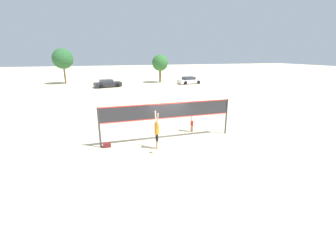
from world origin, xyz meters
TOP-DOWN VIEW (x-y plane):
  - ground_plane at (0.00, 0.00)m, footprint 200.00×200.00m
  - volleyball_net at (0.00, 0.00)m, footprint 8.68×0.11m
  - player_spiker at (-1.05, -1.18)m, footprint 0.28×0.72m
  - player_blocker at (2.13, 1.04)m, footprint 0.28×0.70m
  - volleyball at (-1.46, -1.67)m, footprint 0.22×0.22m
  - gear_bag at (-3.93, -0.03)m, footprint 0.48×0.35m
  - parked_car_near at (-2.71, 26.28)m, footprint 4.71×2.77m
  - parked_car_mid at (12.33, 26.45)m, footprint 4.74×2.46m
  - tree_left_cluster at (-10.12, 33.32)m, footprint 3.71×3.71m
  - tree_right_cluster at (7.56, 30.01)m, footprint 3.09×3.09m

SIDE VIEW (x-z plane):
  - ground_plane at x=0.00m, z-range 0.00..0.00m
  - volleyball at x=-1.46m, z-range 0.00..0.22m
  - gear_bag at x=-3.93m, z-range 0.00..0.26m
  - parked_car_near at x=-2.71m, z-range -0.06..1.23m
  - parked_car_mid at x=12.33m, z-range -0.06..1.26m
  - player_blocker at x=2.13m, z-range 0.06..2.19m
  - player_spiker at x=-1.05m, z-range 0.07..2.35m
  - volleyball_net at x=0.00m, z-range 0.58..3.07m
  - tree_right_cluster at x=7.56m, z-range 1.08..6.40m
  - tree_left_cluster at x=-10.12m, z-range 1.36..7.81m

